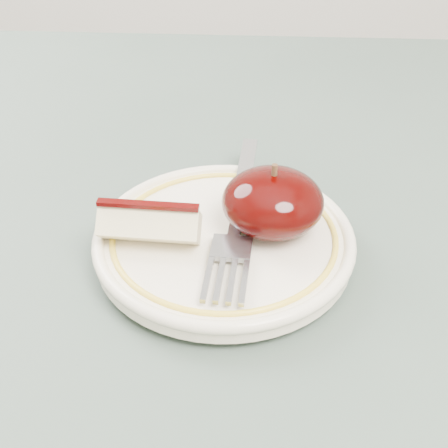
# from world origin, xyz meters

# --- Properties ---
(table) EXTENTS (0.90, 0.90, 0.75)m
(table) POSITION_xyz_m (0.00, 0.00, 0.66)
(table) COLOR brown
(table) RESTS_ON ground
(plate) EXTENTS (0.18, 0.18, 0.02)m
(plate) POSITION_xyz_m (0.07, 0.01, 0.76)
(plate) COLOR white
(plate) RESTS_ON table
(apple_half) EXTENTS (0.07, 0.07, 0.05)m
(apple_half) POSITION_xyz_m (0.10, 0.02, 0.79)
(apple_half) COLOR black
(apple_half) RESTS_ON plate
(apple_wedge) EXTENTS (0.07, 0.03, 0.03)m
(apple_wedge) POSITION_xyz_m (0.02, 0.00, 0.78)
(apple_wedge) COLOR beige
(apple_wedge) RESTS_ON plate
(fork) EXTENTS (0.03, 0.20, 0.00)m
(fork) POSITION_xyz_m (0.08, 0.03, 0.77)
(fork) COLOR #93969B
(fork) RESTS_ON plate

